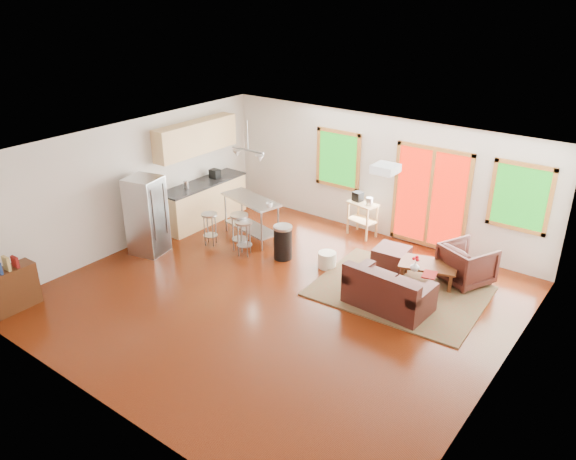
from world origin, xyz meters
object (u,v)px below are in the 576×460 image
Objects in this scene: rug at (399,291)px; island at (251,211)px; ottoman at (391,258)px; refrigerator at (147,216)px; loveseat at (388,293)px; coffee_table at (428,266)px; armchair at (467,262)px; kitchen_cart at (362,207)px.

island reaches higher than rug.
ottoman is 0.38× the size of refrigerator.
rug is at bearing 99.87° from loveseat.
ottoman is (-0.83, 0.17, -0.15)m from coffee_table.
kitchen_cart reaches higher than armchair.
loveseat reaches higher than rug.
loveseat is 0.91× the size of refrigerator.
ottoman is at bearing 126.84° from rug.
armchair is 0.86× the size of kitchen_cart.
coffee_table is 1.38× the size of armchair.
loveseat is (0.07, -0.62, 0.28)m from rug.
kitchen_cart reaches higher than loveseat.
coffee_table is at bearing 10.21° from refrigerator.
loveseat is at bearing -51.48° from kitchen_cart.
refrigerator reaches higher than kitchen_cart.
rug is 3.01× the size of kitchen_cart.
rug is at bearing -114.60° from coffee_table.
rug is 2.54m from kitchen_cart.
armchair is 1.36× the size of ottoman.
island is at bearing 42.40° from refrigerator.
kitchen_cart is at bearing 131.92° from loveseat.
rug is at bearing -53.16° from ottoman.
coffee_table is 5.55m from refrigerator.
island reaches higher than armchair.
armchair is (0.73, 1.66, 0.12)m from loveseat.
rug is 0.72m from coffee_table.
coffee_table is (0.26, 0.58, 0.33)m from rug.
ottoman is at bearing 118.13° from loveseat.
loveseat is at bearing -99.17° from coffee_table.
loveseat reaches higher than coffee_table.
refrigerator reaches higher than armchair.
island is at bearing 177.31° from rug.
armchair is (0.54, 0.46, 0.07)m from coffee_table.
refrigerator is 1.05× the size of island.
ottoman is 0.63× the size of kitchen_cart.
loveseat is at bearing 91.07° from armchair.
armchair is at bearing 69.63° from loveseat.
coffee_table is at bearing 6.03° from island.
kitchen_cart reaches higher than ottoman.
island is (-3.04, -0.58, 0.42)m from ottoman.
coffee_table is at bearing 65.32° from armchair.
coffee_table and ottoman have the same top height.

